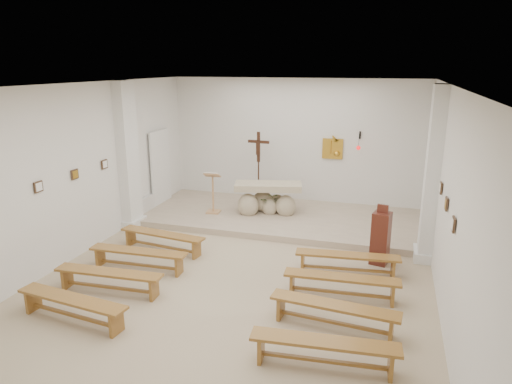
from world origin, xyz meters
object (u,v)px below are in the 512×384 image
(bench_left_front, at_px, (162,237))
(bench_right_front, at_px, (347,259))
(crucifix_stand, at_px, (258,163))
(bench_left_third, at_px, (109,277))
(donation_pedestal, at_px, (381,238))
(bench_right_third, at_px, (334,310))
(bench_right_second, at_px, (342,282))
(bench_left_fourth, at_px, (72,304))
(altar, at_px, (267,200))
(bench_left_second, at_px, (138,255))
(lectern, at_px, (213,192))
(bench_right_fourth, at_px, (324,347))

(bench_left_front, xyz_separation_m, bench_right_front, (3.87, -0.00, 0.00))
(crucifix_stand, relative_size, bench_left_third, 1.01)
(donation_pedestal, bearing_deg, bench_right_third, -89.21)
(donation_pedestal, bearing_deg, bench_right_second, -95.88)
(bench_left_front, bearing_deg, bench_left_fourth, -82.72)
(altar, bearing_deg, bench_left_third, -121.81)
(bench_left_front, height_order, bench_left_fourth, same)
(altar, xyz_separation_m, bench_left_front, (-1.56, -2.71, -0.18))
(bench_left_second, bearing_deg, bench_right_second, -2.40)
(lectern, bearing_deg, altar, 9.22)
(bench_left_front, bearing_deg, crucifix_stand, 79.70)
(bench_left_fourth, bearing_deg, bench_right_front, 43.48)
(bench_right_fourth, bearing_deg, bench_right_third, 85.01)
(crucifix_stand, relative_size, bench_right_fourth, 1.01)
(altar, xyz_separation_m, bench_right_front, (2.31, -2.71, -0.18))
(altar, height_order, crucifix_stand, crucifix_stand)
(bench_left_second, distance_m, bench_right_fourth, 4.33)
(bench_left_third, bearing_deg, crucifix_stand, 75.34)
(bench_left_front, relative_size, bench_left_second, 1.01)
(bench_left_second, bearing_deg, lectern, 83.77)
(bench_right_third, height_order, bench_left_fourth, same)
(lectern, bearing_deg, bench_right_second, -48.56)
(bench_right_third, bearing_deg, crucifix_stand, 122.47)
(altar, height_order, bench_right_fourth, altar)
(crucifix_stand, bearing_deg, lectern, -122.73)
(bench_left_second, bearing_deg, bench_left_fourth, -92.40)
(altar, relative_size, bench_right_third, 0.91)
(lectern, height_order, bench_left_third, lectern)
(altar, distance_m, crucifix_stand, 1.20)
(donation_pedestal, relative_size, bench_right_front, 0.63)
(crucifix_stand, xyz_separation_m, bench_right_second, (2.77, -4.44, -0.98))
(altar, distance_m, bench_left_front, 3.13)
(lectern, bearing_deg, bench_left_third, -99.48)
(bench_left_front, distance_m, bench_right_fourth, 4.84)
(altar, height_order, bench_right_second, altar)
(altar, xyz_separation_m, bench_right_second, (2.31, -3.67, -0.18))
(donation_pedestal, xyz_separation_m, bench_left_third, (-4.44, -2.62, -0.23))
(bench_right_second, relative_size, bench_left_fourth, 1.00)
(donation_pedestal, xyz_separation_m, bench_right_third, (-0.56, -2.62, -0.23))
(donation_pedestal, distance_m, bench_right_front, 0.92)
(altar, bearing_deg, bench_right_second, -71.01)
(bench_right_front, height_order, bench_right_second, same)
(lectern, height_order, bench_right_second, lectern)
(crucifix_stand, xyz_separation_m, bench_left_third, (-1.10, -5.40, -0.98))
(lectern, xyz_separation_m, donation_pedestal, (4.22, -1.64, -0.15))
(donation_pedestal, relative_size, bench_right_fourth, 0.63)
(bench_right_fourth, bearing_deg, bench_left_front, 138.23)
(altar, xyz_separation_m, bench_right_third, (2.31, -4.64, -0.18))
(bench_left_front, distance_m, bench_left_third, 1.93)
(bench_right_fourth, bearing_deg, bench_left_fourth, 175.01)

